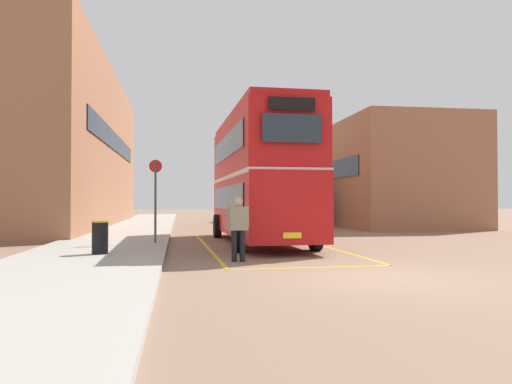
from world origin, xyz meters
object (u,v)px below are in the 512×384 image
(double_decker_bus, at_px, (259,176))
(litter_bin, at_px, (100,237))
(single_deck_bus, at_px, (270,200))
(pedestrian_boarding, at_px, (238,224))
(bus_stop_sign, at_px, (155,193))

(double_decker_bus, xyz_separation_m, litter_bin, (-5.08, -4.29, -1.92))
(double_decker_bus, relative_size, single_deck_bus, 0.99)
(double_decker_bus, height_order, litter_bin, double_decker_bus)
(single_deck_bus, height_order, pedestrian_boarding, single_deck_bus)
(double_decker_bus, relative_size, pedestrian_boarding, 5.88)
(litter_bin, relative_size, bus_stop_sign, 0.31)
(bus_stop_sign, bearing_deg, double_decker_bus, 13.30)
(double_decker_bus, height_order, pedestrian_boarding, double_decker_bus)
(single_deck_bus, height_order, litter_bin, single_deck_bus)
(litter_bin, bearing_deg, pedestrian_boarding, -17.33)
(double_decker_bus, distance_m, single_deck_bus, 15.72)
(single_deck_bus, bearing_deg, double_decker_bus, -101.88)
(pedestrian_boarding, bearing_deg, litter_bin, 162.67)
(litter_bin, bearing_deg, bus_stop_sign, 68.88)
(pedestrian_boarding, relative_size, bus_stop_sign, 0.59)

